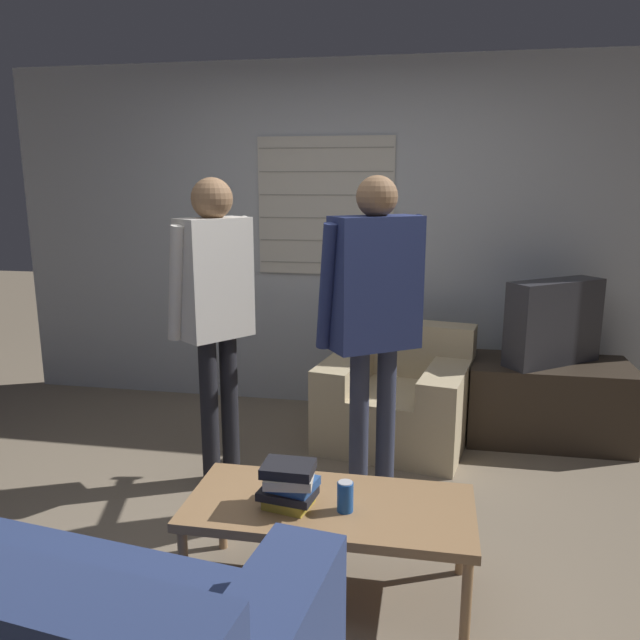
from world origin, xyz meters
name	(u,v)px	position (x,y,z in m)	size (l,w,h in m)	color
ground_plane	(285,548)	(0.00, 0.00, 0.00)	(16.00, 16.00, 0.00)	#7F705B
wall_back	(346,239)	(0.00, 2.03, 1.28)	(5.20, 0.08, 2.55)	#ADB2B7
armchair_beige	(397,397)	(0.44, 1.39, 0.30)	(1.05, 0.98, 0.76)	#C6B289
coffee_table	(329,511)	(0.26, -0.28, 0.38)	(1.18, 0.54, 0.41)	#9E754C
tv_stand	(547,401)	(1.42, 1.56, 0.27)	(1.05, 0.54, 0.53)	#33281E
tv	(553,322)	(1.42, 1.57, 0.81)	(0.66, 0.57, 0.55)	#2D2D33
person_left_standing	(214,296)	(-0.53, 0.60, 1.10)	(0.58, 0.78, 1.73)	black
person_right_standing	(374,304)	(0.35, 0.47, 1.11)	(0.54, 0.88, 1.73)	#33384C
book_stack	(289,484)	(0.10, -0.33, 0.51)	(0.25, 0.22, 0.19)	gold
soda_can	(345,497)	(0.33, -0.33, 0.48)	(0.07, 0.07, 0.13)	#194C9E
spare_remote	(287,489)	(0.07, -0.22, 0.43)	(0.06, 0.14, 0.02)	black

